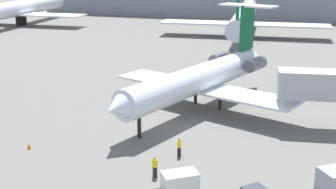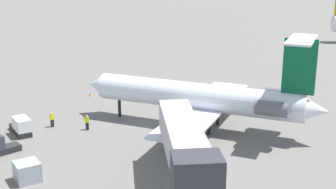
{
  "view_description": "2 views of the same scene",
  "coord_description": "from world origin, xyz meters",
  "px_view_note": "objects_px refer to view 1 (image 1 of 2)",
  "views": [
    {
      "loc": [
        12.36,
        -39.15,
        15.72
      ],
      "look_at": [
        -1.01,
        1.67,
        2.74
      ],
      "focal_mm": 47.93,
      "sensor_mm": 36.0,
      "label": 1
    },
    {
      "loc": [
        48.64,
        5.21,
        17.68
      ],
      "look_at": [
        0.55,
        2.32,
        3.56
      ],
      "focal_mm": 48.87,
      "sensor_mm": 36.0,
      "label": 2
    }
  ],
  "objects_px": {
    "regional_jet": "(202,77)",
    "parked_airliner_west_mid": "(244,17)",
    "cargo_container_uld": "(335,181)",
    "traffic_cone_near": "(29,146)",
    "ground_crew_loader": "(179,147)",
    "parked_airliner_west_end": "(20,9)",
    "baggage_tug_trailing": "(175,188)",
    "ground_crew_marshaller": "(155,167)"
  },
  "relations": [
    {
      "from": "cargo_container_uld",
      "to": "regional_jet",
      "type": "bearing_deg",
      "value": 132.21
    },
    {
      "from": "baggage_tug_trailing",
      "to": "regional_jet",
      "type": "bearing_deg",
      "value": 98.81
    },
    {
      "from": "ground_crew_marshaller",
      "to": "baggage_tug_trailing",
      "type": "bearing_deg",
      "value": -47.14
    },
    {
      "from": "ground_crew_loader",
      "to": "parked_airliner_west_mid",
      "type": "relative_size",
      "value": 0.04
    },
    {
      "from": "traffic_cone_near",
      "to": "regional_jet",
      "type": "bearing_deg",
      "value": 52.67
    },
    {
      "from": "cargo_container_uld",
      "to": "parked_airliner_west_mid",
      "type": "height_order",
      "value": "parked_airliner_west_mid"
    },
    {
      "from": "ground_crew_marshaller",
      "to": "parked_airliner_west_end",
      "type": "bearing_deg",
      "value": 131.86
    },
    {
      "from": "regional_jet",
      "to": "parked_airliner_west_mid",
      "type": "bearing_deg",
      "value": 93.67
    },
    {
      "from": "regional_jet",
      "to": "parked_airliner_west_end",
      "type": "height_order",
      "value": "parked_airliner_west_end"
    },
    {
      "from": "traffic_cone_near",
      "to": "parked_airliner_west_end",
      "type": "relative_size",
      "value": 0.01
    },
    {
      "from": "ground_crew_loader",
      "to": "traffic_cone_near",
      "type": "relative_size",
      "value": 3.07
    },
    {
      "from": "ground_crew_marshaller",
      "to": "cargo_container_uld",
      "type": "height_order",
      "value": "ground_crew_marshaller"
    },
    {
      "from": "regional_jet",
      "to": "cargo_container_uld",
      "type": "relative_size",
      "value": 9.54
    },
    {
      "from": "baggage_tug_trailing",
      "to": "parked_airliner_west_mid",
      "type": "relative_size",
      "value": 0.1
    },
    {
      "from": "baggage_tug_trailing",
      "to": "ground_crew_marshaller",
      "type": "bearing_deg",
      "value": 132.86
    },
    {
      "from": "ground_crew_marshaller",
      "to": "parked_airliner_west_end",
      "type": "distance_m",
      "value": 88.21
    },
    {
      "from": "traffic_cone_near",
      "to": "parked_airliner_west_mid",
      "type": "bearing_deg",
      "value": 82.49
    },
    {
      "from": "parked_airliner_west_mid",
      "to": "cargo_container_uld",
      "type": "bearing_deg",
      "value": -75.42
    },
    {
      "from": "ground_crew_loader",
      "to": "baggage_tug_trailing",
      "type": "bearing_deg",
      "value": -75.55
    },
    {
      "from": "cargo_container_uld",
      "to": "traffic_cone_near",
      "type": "height_order",
      "value": "cargo_container_uld"
    },
    {
      "from": "regional_jet",
      "to": "parked_airliner_west_end",
      "type": "xyz_separation_m",
      "value": [
        -58.24,
        49.06,
        0.52
      ]
    },
    {
      "from": "cargo_container_uld",
      "to": "parked_airliner_west_mid",
      "type": "bearing_deg",
      "value": 104.58
    },
    {
      "from": "ground_crew_marshaller",
      "to": "parked_airliner_west_end",
      "type": "height_order",
      "value": "parked_airliner_west_end"
    },
    {
      "from": "ground_crew_loader",
      "to": "ground_crew_marshaller",
      "type": "bearing_deg",
      "value": -99.42
    },
    {
      "from": "parked_airliner_west_end",
      "to": "ground_crew_marshaller",
      "type": "bearing_deg",
      "value": -48.14
    },
    {
      "from": "cargo_container_uld",
      "to": "traffic_cone_near",
      "type": "bearing_deg",
      "value": -179.17
    },
    {
      "from": "traffic_cone_near",
      "to": "parked_airliner_west_mid",
      "type": "xyz_separation_m",
      "value": [
        8.4,
        63.74,
        3.91
      ]
    },
    {
      "from": "ground_crew_loader",
      "to": "parked_airliner_west_mid",
      "type": "height_order",
      "value": "parked_airliner_west_mid"
    },
    {
      "from": "ground_crew_marshaller",
      "to": "parked_airliner_west_mid",
      "type": "bearing_deg",
      "value": 93.24
    },
    {
      "from": "ground_crew_loader",
      "to": "parked_airliner_west_end",
      "type": "height_order",
      "value": "parked_airliner_west_end"
    },
    {
      "from": "baggage_tug_trailing",
      "to": "traffic_cone_near",
      "type": "relative_size",
      "value": 7.38
    },
    {
      "from": "regional_jet",
      "to": "ground_crew_loader",
      "type": "relative_size",
      "value": 15.69
    },
    {
      "from": "ground_crew_loader",
      "to": "parked_airliner_west_mid",
      "type": "bearing_deg",
      "value": 94.09
    },
    {
      "from": "regional_jet",
      "to": "traffic_cone_near",
      "type": "distance_m",
      "value": 19.29
    },
    {
      "from": "baggage_tug_trailing",
      "to": "parked_airliner_west_end",
      "type": "relative_size",
      "value": 0.1
    },
    {
      "from": "baggage_tug_trailing",
      "to": "parked_airliner_west_end",
      "type": "distance_m",
      "value": 91.72
    },
    {
      "from": "traffic_cone_near",
      "to": "parked_airliner_west_end",
      "type": "xyz_separation_m",
      "value": [
        -46.72,
        64.16,
        3.87
      ]
    },
    {
      "from": "baggage_tug_trailing",
      "to": "parked_airliner_west_mid",
      "type": "xyz_separation_m",
      "value": [
        -6.09,
        67.81,
        3.34
      ]
    },
    {
      "from": "traffic_cone_near",
      "to": "baggage_tug_trailing",
      "type": "bearing_deg",
      "value": -15.67
    },
    {
      "from": "regional_jet",
      "to": "ground_crew_loader",
      "type": "xyz_separation_m",
      "value": [
        1.26,
        -12.51,
        -2.77
      ]
    },
    {
      "from": "ground_crew_loader",
      "to": "cargo_container_uld",
      "type": "height_order",
      "value": "ground_crew_loader"
    },
    {
      "from": "regional_jet",
      "to": "traffic_cone_near",
      "type": "xyz_separation_m",
      "value": [
        -11.52,
        -15.1,
        -3.35
      ]
    }
  ]
}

